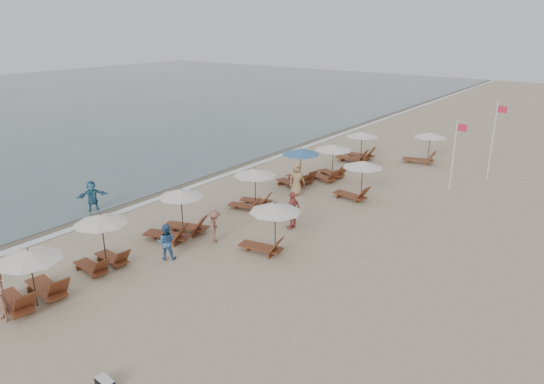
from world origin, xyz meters
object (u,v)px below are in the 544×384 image
Objects in this scene: inland_station_1 at (357,176)px; lounger_station_1 at (101,241)px; lounger_station_2 at (178,216)px; waterline_walker at (92,196)px; inland_station_0 at (269,222)px; beachgoer_far_b at (297,179)px; beachgoer_mid_a at (166,242)px; beachgoer_mid_b at (215,227)px; flag_pole_near at (455,152)px; beachgoer_near at (0,297)px; lounger_station_3 at (253,186)px; lounger_station_6 at (358,147)px; inland_station_2 at (425,145)px; beachgoer_far_a at (292,210)px; lounger_station_4 at (298,166)px; lounger_station_5 at (330,161)px; duffel_bag at (105,384)px; lounger_station_0 at (29,278)px.

lounger_station_1 is at bearing -107.74° from inland_station_1.
waterline_walker is (-6.05, -0.38, -0.20)m from lounger_station_2.
inland_station_1 is (-0.13, 8.25, -0.01)m from inland_station_0.
lounger_station_2 reaches higher than beachgoer_far_b.
beachgoer_mid_a is 1.03× the size of beachgoer_mid_b.
beachgoer_near is at bearing -108.57° from flag_pole_near.
inland_station_1 reaches higher than lounger_station_3.
lounger_station_1 is 0.96× the size of lounger_station_3.
lounger_station_2 is at bearing -60.93° from waterline_walker.
beachgoer_mid_a is 2.47m from beachgoer_mid_b.
beachgoer_near is at bearing -113.08° from inland_station_0.
inland_station_0 is at bearing -75.94° from lounger_station_6.
beachgoer_near is at bearing -98.69° from inland_station_2.
beachgoer_far_a is at bearing 76.39° from beachgoer_near.
lounger_station_3 is 13.16m from beachgoer_near.
lounger_station_4 reaches higher than lounger_station_5.
beachgoer_far_b is at bearing -90.03° from lounger_station_5.
beachgoer_near is at bearing -15.42° from beachgoer_far_a.
beachgoer_far_b reaches higher than duffel_bag.
beachgoer_far_b is (-3.39, -10.83, -0.36)m from inland_station_2.
lounger_station_0 reaches higher than beachgoer_mid_b.
beachgoer_mid_b is at bearing -86.54° from lounger_station_5.
lounger_station_2 is at bearing 90.63° from lounger_station_0.
inland_station_2 reaches higher than beachgoer_near.
lounger_station_2 is at bearing -94.77° from beachgoer_mid_a.
lounger_station_6 is at bearing 97.47° from lounger_station_5.
beachgoer_near is 1.12× the size of beachgoer_mid_a.
lounger_station_0 is 1.02× the size of inland_station_0.
inland_station_1 reaches higher than beachgoer_near.
inland_station_2 is 15.01m from beachgoer_far_a.
inland_station_1 is at bearing 95.27° from duffel_bag.
beachgoer_mid_a is (1.26, -1.84, -0.24)m from lounger_station_2.
lounger_station_4 is 11.57m from beachgoer_mid_a.
beachgoer_far_b is at bearing -85.67° from lounger_station_6.
duffel_bag is at bearing 86.87° from beachgoer_mid_a.
beachgoer_far_b is at bearing -57.19° from lounger_station_4.
beachgoer_near is at bearing -87.81° from lounger_station_2.
lounger_station_3 is at bearing -121.68° from beachgoer_mid_a.
waterline_walker is 20.29m from flag_pole_near.
beachgoer_mid_a is at bearing -112.24° from flag_pole_near.
waterline_walker is (-7.12, -8.51, -0.11)m from beachgoer_far_b.
lounger_station_6 is at bearing 91.37° from beachgoer_near.
inland_station_1 is at bearing -62.78° from lounger_station_6.
lounger_station_5 is 3.67m from beachgoer_far_b.
beachgoer_far_a is 4.86m from beachgoer_far_b.
lounger_station_2 reaches higher than duffel_bag.
flag_pole_near reaches higher than lounger_station_4.
beachgoer_near is at bearing -115.25° from waterline_walker.
beachgoer_near is (0.24, -1.14, -0.13)m from lounger_station_0.
lounger_station_3 reaches higher than duffel_bag.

